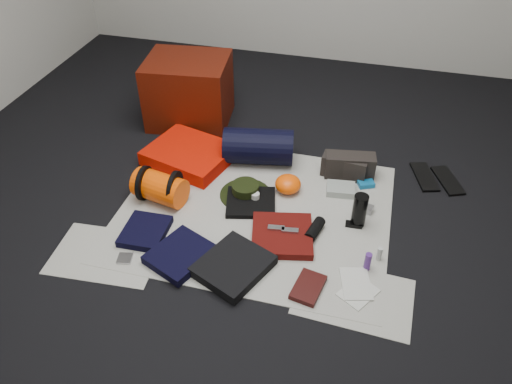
% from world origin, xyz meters
% --- Properties ---
extents(floor, '(4.50, 4.50, 0.02)m').
position_xyz_m(floor, '(0.00, 0.00, -0.01)').
color(floor, black).
rests_on(floor, ground).
extents(newspaper_mat, '(1.60, 1.30, 0.01)m').
position_xyz_m(newspaper_mat, '(0.00, 0.00, 0.00)').
color(newspaper_mat, beige).
rests_on(newspaper_mat, floor).
extents(newspaper_sheet_front_left, '(0.61, 0.44, 0.00)m').
position_xyz_m(newspaper_sheet_front_left, '(-0.70, -0.55, 0.00)').
color(newspaper_sheet_front_left, beige).
rests_on(newspaper_sheet_front_left, floor).
extents(newspaper_sheet_front_right, '(0.60, 0.43, 0.00)m').
position_xyz_m(newspaper_sheet_front_right, '(0.65, -0.50, 0.00)').
color(newspaper_sheet_front_right, beige).
rests_on(newspaper_sheet_front_right, floor).
extents(red_cabinet, '(0.64, 0.55, 0.49)m').
position_xyz_m(red_cabinet, '(-0.74, 0.91, 0.24)').
color(red_cabinet, '#4D1105').
rests_on(red_cabinet, floor).
extents(sleeping_pad, '(0.63, 0.56, 0.10)m').
position_xyz_m(sleeping_pad, '(-0.56, 0.39, 0.05)').
color(sleeping_pad, red).
rests_on(sleeping_pad, newspaper_mat).
extents(stuff_sack, '(0.35, 0.25, 0.19)m').
position_xyz_m(stuff_sack, '(-0.59, -0.04, 0.10)').
color(stuff_sack, '#FC4E04').
rests_on(stuff_sack, newspaper_mat).
extents(sack_strap_left, '(0.02, 0.22, 0.22)m').
position_xyz_m(sack_strap_left, '(-0.69, -0.04, 0.11)').
color(sack_strap_left, black).
rests_on(sack_strap_left, newspaper_mat).
extents(sack_strap_right, '(0.03, 0.22, 0.22)m').
position_xyz_m(sack_strap_right, '(-0.49, -0.04, 0.11)').
color(sack_strap_right, black).
rests_on(sack_strap_right, newspaper_mat).
extents(navy_duffel, '(0.50, 0.32, 0.24)m').
position_xyz_m(navy_duffel, '(-0.11, 0.50, 0.13)').
color(navy_duffel, black).
rests_on(navy_duffel, newspaper_mat).
extents(boonie_brim, '(0.41, 0.41, 0.01)m').
position_xyz_m(boonie_brim, '(-0.09, 0.13, 0.01)').
color(boonie_brim, black).
rests_on(boonie_brim, newspaper_mat).
extents(boonie_crown, '(0.17, 0.17, 0.08)m').
position_xyz_m(boonie_crown, '(-0.09, 0.13, 0.05)').
color(boonie_crown, black).
rests_on(boonie_crown, boonie_brim).
extents(hiking_boot_left, '(0.30, 0.13, 0.14)m').
position_xyz_m(hiking_boot_left, '(0.47, 0.48, 0.08)').
color(hiking_boot_left, black).
rests_on(hiking_boot_left, newspaper_mat).
extents(hiking_boot_right, '(0.33, 0.17, 0.16)m').
position_xyz_m(hiking_boot_right, '(0.51, 0.50, 0.09)').
color(hiking_boot_right, black).
rests_on(hiking_boot_right, newspaper_mat).
extents(flip_flop_left, '(0.19, 0.32, 0.02)m').
position_xyz_m(flip_flop_left, '(0.99, 0.60, 0.01)').
color(flip_flop_left, black).
rests_on(flip_flop_left, floor).
extents(flip_flop_right, '(0.21, 0.32, 0.02)m').
position_xyz_m(flip_flop_right, '(1.14, 0.60, 0.01)').
color(flip_flop_right, black).
rests_on(flip_flop_right, floor).
extents(trousers_navy_a, '(0.25, 0.28, 0.04)m').
position_xyz_m(trousers_navy_a, '(-0.55, -0.35, 0.03)').
color(trousers_navy_a, black).
rests_on(trousers_navy_a, newspaper_mat).
extents(trousers_navy_b, '(0.38, 0.40, 0.05)m').
position_xyz_m(trousers_navy_b, '(-0.29, -0.48, 0.03)').
color(trousers_navy_b, black).
rests_on(trousers_navy_b, newspaper_mat).
extents(trousers_charcoal, '(0.44, 0.46, 0.06)m').
position_xyz_m(trousers_charcoal, '(0.01, -0.48, 0.03)').
color(trousers_charcoal, black).
rests_on(trousers_charcoal, newspaper_mat).
extents(black_tshirt, '(0.35, 0.34, 0.03)m').
position_xyz_m(black_tshirt, '(-0.04, 0.05, 0.02)').
color(black_tshirt, black).
rests_on(black_tshirt, newspaper_mat).
extents(red_shirt, '(0.40, 0.40, 0.05)m').
position_xyz_m(red_shirt, '(0.21, -0.19, 0.03)').
color(red_shirt, '#4C0B08').
rests_on(red_shirt, newspaper_mat).
extents(orange_stuff_sack, '(0.20, 0.20, 0.11)m').
position_xyz_m(orange_stuff_sack, '(0.15, 0.24, 0.06)').
color(orange_stuff_sack, '#FC4E04').
rests_on(orange_stuff_sack, newspaper_mat).
extents(first_aid_pouch, '(0.19, 0.15, 0.04)m').
position_xyz_m(first_aid_pouch, '(0.48, 0.31, 0.03)').
color(first_aid_pouch, gray).
rests_on(first_aid_pouch, newspaper_mat).
extents(water_bottle, '(0.09, 0.09, 0.21)m').
position_xyz_m(water_bottle, '(0.61, 0.04, 0.11)').
color(water_bottle, black).
rests_on(water_bottle, newspaper_mat).
extents(speaker, '(0.10, 0.18, 0.06)m').
position_xyz_m(speaker, '(0.38, -0.10, 0.04)').
color(speaker, black).
rests_on(speaker, newspaper_mat).
extents(compact_camera, '(0.11, 0.08, 0.04)m').
position_xyz_m(compact_camera, '(0.64, 0.17, 0.03)').
color(compact_camera, '#A8A8AD').
rests_on(compact_camera, newspaper_mat).
extents(cyan_case, '(0.12, 0.10, 0.03)m').
position_xyz_m(cyan_case, '(0.63, 0.41, 0.02)').
color(cyan_case, '#0F6094').
rests_on(cyan_case, newspaper_mat).
extents(toiletry_purple, '(0.04, 0.04, 0.11)m').
position_xyz_m(toiletry_purple, '(0.69, -0.30, 0.06)').
color(toiletry_purple, '#4B2577').
rests_on(toiletry_purple, newspaper_mat).
extents(toiletry_clear, '(0.03, 0.03, 0.08)m').
position_xyz_m(toiletry_clear, '(0.75, -0.21, 0.05)').
color(toiletry_clear, '#B7BBB6').
rests_on(toiletry_clear, newspaper_mat).
extents(paperback_book, '(0.17, 0.23, 0.03)m').
position_xyz_m(paperback_book, '(0.42, -0.51, 0.02)').
color(paperback_book, black).
rests_on(paperback_book, newspaper_mat).
extents(map_booklet, '(0.20, 0.25, 0.01)m').
position_xyz_m(map_booklet, '(0.65, -0.42, 0.01)').
color(map_booklet, beige).
rests_on(map_booklet, newspaper_mat).
extents(map_printout, '(0.22, 0.24, 0.01)m').
position_xyz_m(map_printout, '(0.67, -0.47, 0.01)').
color(map_printout, beige).
rests_on(map_printout, newspaper_mat).
extents(sunglasses, '(0.10, 0.04, 0.02)m').
position_xyz_m(sunglasses, '(0.59, 0.02, 0.02)').
color(sunglasses, black).
rests_on(sunglasses, newspaper_mat).
extents(key_cluster, '(0.09, 0.09, 0.01)m').
position_xyz_m(key_cluster, '(-0.58, -0.56, 0.01)').
color(key_cluster, '#A8A8AD').
rests_on(key_cluster, newspaper_mat).
extents(tape_roll, '(0.05, 0.05, 0.04)m').
position_xyz_m(tape_roll, '(-0.02, 0.08, 0.05)').
color(tape_roll, beige).
rests_on(tape_roll, black_tshirt).
extents(energy_bar_a, '(0.10, 0.05, 0.01)m').
position_xyz_m(energy_bar_a, '(0.17, -0.17, 0.06)').
color(energy_bar_a, '#A8A8AD').
rests_on(energy_bar_a, red_shirt).
extents(energy_bar_b, '(0.10, 0.05, 0.01)m').
position_xyz_m(energy_bar_b, '(0.25, -0.17, 0.06)').
color(energy_bar_b, '#A8A8AD').
rests_on(energy_bar_b, red_shirt).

